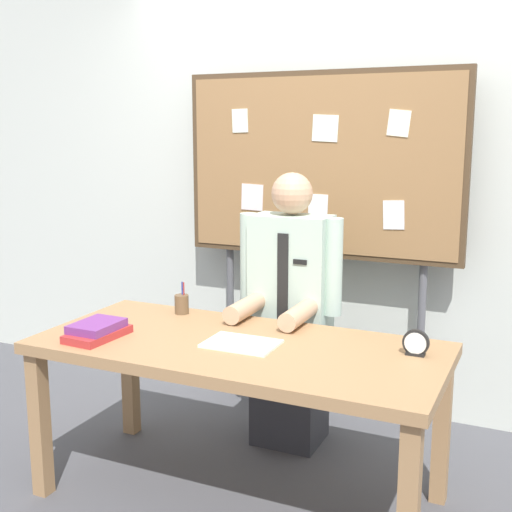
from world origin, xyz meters
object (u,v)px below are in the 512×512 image
at_px(book_stack, 97,330).
at_px(open_notebook, 241,344).
at_px(person, 290,321).
at_px(desk_clock, 416,344).
at_px(pen_holder, 182,304).
at_px(bulletin_board, 320,170).
at_px(desk, 238,361).

bearing_deg(book_stack, open_notebook, 15.69).
bearing_deg(person, desk_clock, -31.59).
xyz_separation_m(person, pen_holder, (-0.46, -0.30, 0.11)).
height_order(book_stack, pen_holder, pen_holder).
relative_size(person, desk_clock, 13.13).
bearing_deg(bulletin_board, desk_clock, -50.48).
relative_size(desk, open_notebook, 5.75).
xyz_separation_m(desk, pen_holder, (-0.46, 0.30, 0.13)).
height_order(book_stack, desk_clock, desk_clock).
xyz_separation_m(bulletin_board, open_notebook, (0.03, -1.06, -0.68)).
bearing_deg(open_notebook, book_stack, -164.31).
bearing_deg(person, book_stack, -126.78).
bearing_deg(book_stack, desk, 18.06).
distance_m(bulletin_board, desk_clock, 1.31).
distance_m(open_notebook, pen_holder, 0.58).
bearing_deg(person, pen_holder, -146.67).
bearing_deg(open_notebook, desk, 141.38).
xyz_separation_m(bulletin_board, book_stack, (-0.60, -1.23, -0.65)).
xyz_separation_m(open_notebook, desk_clock, (0.70, 0.18, 0.04)).
distance_m(person, pen_holder, 0.56).
distance_m(book_stack, pen_holder, 0.51).
distance_m(bulletin_board, open_notebook, 1.26).
xyz_separation_m(book_stack, pen_holder, (0.14, 0.50, 0.02)).
distance_m(book_stack, desk_clock, 1.37).
relative_size(person, book_stack, 4.81).
bearing_deg(book_stack, bulletin_board, 64.16).
xyz_separation_m(bulletin_board, pen_holder, (-0.46, -0.74, -0.64)).
bearing_deg(desk_clock, desk, -167.80).
height_order(person, book_stack, person).
bearing_deg(desk_clock, pen_holder, 173.13).
height_order(desk, book_stack, book_stack).
relative_size(open_notebook, desk_clock, 2.83).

